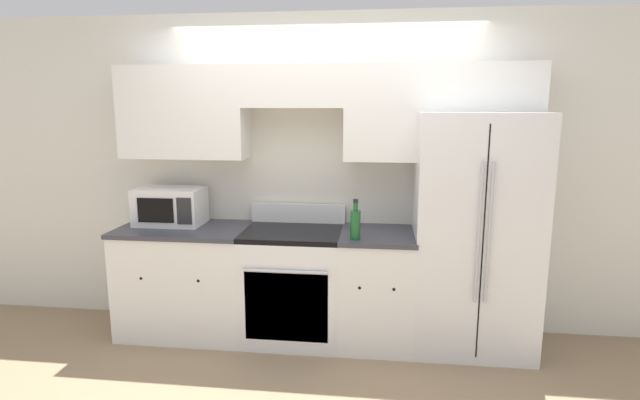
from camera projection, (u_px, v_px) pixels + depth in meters
ground_plane at (315, 356)px, 3.77m from camera, size 12.00×12.00×0.00m
wall_back at (326, 153)px, 4.07m from camera, size 8.00×0.39×2.60m
lower_cabinets_left at (186, 280)px, 4.12m from camera, size 1.04×0.64×0.90m
lower_cabinets_right at (377, 288)px, 3.94m from camera, size 0.58×0.64×0.90m
oven_range at (293, 284)px, 4.02m from camera, size 0.79×0.65×1.06m
refrigerator at (474, 233)px, 3.80m from camera, size 0.90×0.73×1.82m
microwave at (170, 206)px, 4.12m from camera, size 0.54×0.35×0.30m
bottle at (355, 224)px, 3.65m from camera, size 0.08×0.08×0.30m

